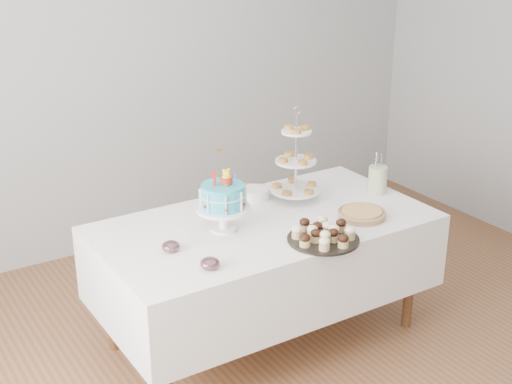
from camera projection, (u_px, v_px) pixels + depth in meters
floor at (292, 361)px, 4.11m from camera, size 5.00×5.00×0.00m
walls at (297, 137)px, 3.62m from camera, size 5.04×4.04×2.70m
table at (264, 257)px, 4.15m from camera, size 1.92×1.02×0.77m
birthday_cake at (223, 210)px, 3.90m from camera, size 0.30×0.30×0.47m
cupcake_tray at (323, 233)px, 3.81m from camera, size 0.39×0.39×0.09m
pie at (362, 214)px, 4.11m from camera, size 0.28×0.28×0.04m
tiered_stand at (296, 162)px, 4.28m from camera, size 0.30×0.30×0.59m
plate_stack at (255, 194)px, 4.37m from camera, size 0.17×0.17×0.07m
pastry_plate at (254, 191)px, 4.46m from camera, size 0.26×0.26×0.04m
jam_bowl_a at (210, 264)px, 3.52m from camera, size 0.10×0.10×0.06m
jam_bowl_b at (171, 246)px, 3.70m from camera, size 0.10×0.10×0.06m
utensil_pitcher at (378, 179)px, 4.45m from camera, size 0.12×0.12×0.26m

